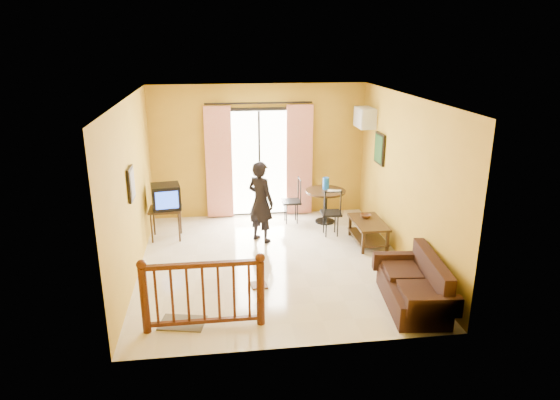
{
  "coord_description": "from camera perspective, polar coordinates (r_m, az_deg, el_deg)",
  "views": [
    {
      "loc": [
        -0.93,
        -7.77,
        3.68
      ],
      "look_at": [
        0.14,
        0.2,
        1.06
      ],
      "focal_mm": 32.0,
      "sensor_mm": 36.0,
      "label": 1
    }
  ],
  "objects": [
    {
      "name": "air_conditioner",
      "position": [
        10.3,
        9.65,
        9.26
      ],
      "size": [
        0.31,
        0.6,
        0.4
      ],
      "color": "silver",
      "rests_on": "room_shell"
    },
    {
      "name": "tv_table",
      "position": [
        9.71,
        -12.95,
        -1.36
      ],
      "size": [
        0.61,
        0.51,
        0.61
      ],
      "color": "black",
      "rests_on": "ground"
    },
    {
      "name": "coffee_table",
      "position": [
        9.44,
        10.04,
        -3.23
      ],
      "size": [
        0.56,
        1.0,
        0.44
      ],
      "color": "black",
      "rests_on": "ground"
    },
    {
      "name": "dining_table",
      "position": [
        10.34,
        5.22,
        0.32
      ],
      "size": [
        0.83,
        0.83,
        0.69
      ],
      "color": "black",
      "rests_on": "ground"
    },
    {
      "name": "stair_balustrade",
      "position": [
        6.65,
        -8.79,
        -10.11
      ],
      "size": [
        1.63,
        0.13,
        1.04
      ],
      "color": "#471E0F",
      "rests_on": "ground"
    },
    {
      "name": "sofa",
      "position": [
        7.5,
        15.25,
        -9.64
      ],
      "size": [
        0.87,
        1.62,
        0.74
      ],
      "rotation": [
        0.0,
        0.0,
        -0.11
      ],
      "color": "black",
      "rests_on": "ground"
    },
    {
      "name": "balcony_door",
      "position": [
        10.55,
        -2.37,
        4.37
      ],
      "size": [
        2.25,
        0.14,
        2.46
      ],
      "color": "black",
      "rests_on": "ground"
    },
    {
      "name": "television",
      "position": [
        9.6,
        -12.9,
        0.38
      ],
      "size": [
        0.58,
        0.54,
        0.46
      ],
      "rotation": [
        0.0,
        0.0,
        0.16
      ],
      "color": "black",
      "rests_on": "tv_table"
    },
    {
      "name": "sandals",
      "position": [
        7.87,
        -2.43,
        -9.7
      ],
      "size": [
        0.27,
        0.26,
        0.03
      ],
      "color": "#502D1B",
      "rests_on": "ground"
    },
    {
      "name": "serving_tray",
      "position": [
        10.23,
        6.24,
        1.03
      ],
      "size": [
        0.32,
        0.25,
        0.02
      ],
      "primitive_type": "cube",
      "rotation": [
        0.0,
        0.0,
        -0.27
      ],
      "color": "beige",
      "rests_on": "dining_table"
    },
    {
      "name": "room_shell",
      "position": [
        8.08,
        -0.8,
        3.89
      ],
      "size": [
        5.0,
        5.0,
        5.0
      ],
      "color": "white",
      "rests_on": "ground"
    },
    {
      "name": "water_jug",
      "position": [
        10.34,
        5.27,
        1.9
      ],
      "size": [
        0.13,
        0.13,
        0.25
      ],
      "primitive_type": "cylinder",
      "color": "blue",
      "rests_on": "dining_table"
    },
    {
      "name": "bowl",
      "position": [
        9.56,
        9.74,
        -1.81
      ],
      "size": [
        0.21,
        0.21,
        0.06
      ],
      "primitive_type": "imported",
      "rotation": [
        0.0,
        0.0,
        0.02
      ],
      "color": "#502D1B",
      "rests_on": "coffee_table"
    },
    {
      "name": "standing_person",
      "position": [
        9.28,
        -2.22,
        -0.2
      ],
      "size": [
        0.66,
        0.66,
        1.55
      ],
      "primitive_type": "imported",
      "rotation": [
        0.0,
        0.0,
        2.35
      ],
      "color": "black",
      "rests_on": "ground"
    },
    {
      "name": "botanical_print",
      "position": [
        9.82,
        11.29,
        5.77
      ],
      "size": [
        0.05,
        0.5,
        0.6
      ],
      "color": "black",
      "rests_on": "room_shell"
    },
    {
      "name": "dining_chairs",
      "position": [
        10.15,
        3.45,
        -3.23
      ],
      "size": [
        1.07,
        1.22,
        0.95
      ],
      "color": "black",
      "rests_on": "ground"
    },
    {
      "name": "ground",
      "position": [
        8.65,
        -0.75,
        -7.12
      ],
      "size": [
        5.0,
        5.0,
        0.0
      ],
      "primitive_type": "plane",
      "color": "beige",
      "rests_on": "ground"
    },
    {
      "name": "doormat",
      "position": [
        7.07,
        -11.08,
        -13.62
      ],
      "size": [
        0.67,
        0.52,
        0.02
      ],
      "primitive_type": "cube",
      "rotation": [
        0.0,
        0.0,
        -0.22
      ],
      "color": "#5A5548",
      "rests_on": "ground"
    },
    {
      "name": "picture_left",
      "position": [
        7.97,
        -16.65,
        1.79
      ],
      "size": [
        0.05,
        0.42,
        0.52
      ],
      "color": "black",
      "rests_on": "room_shell"
    }
  ]
}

